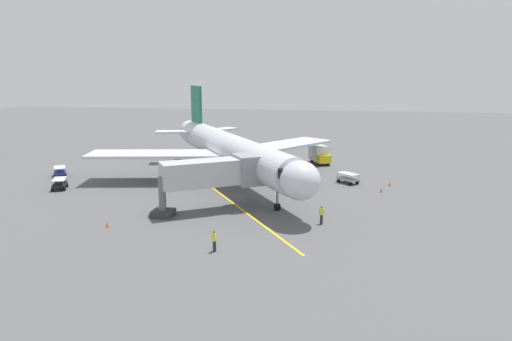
{
  "coord_description": "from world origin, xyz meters",
  "views": [
    {
      "loc": [
        -12.53,
        56.93,
        13.76
      ],
      "look_at": [
        -4.17,
        7.3,
        3.0
      ],
      "focal_mm": 32.9,
      "sensor_mm": 36.0,
      "label": 1
    }
  ],
  "objects_px": {
    "baggage_cart_portside": "(60,172)",
    "baggage_cart_rear_apron": "(60,184)",
    "box_truck_near_nose": "(320,154)",
    "baggage_cart_starboard_side": "(348,178)",
    "safety_cone_nose_right": "(390,184)",
    "airplane": "(230,150)",
    "ground_crew_wing_walker": "(322,215)",
    "ground_crew_marshaller": "(214,241)",
    "safety_cone_nose_left": "(381,190)",
    "safety_cone_wing_port": "(107,225)",
    "jet_bridge": "(218,173)"
  },
  "relations": [
    {
      "from": "baggage_cart_rear_apron",
      "to": "safety_cone_nose_right",
      "type": "height_order",
      "value": "baggage_cart_rear_apron"
    },
    {
      "from": "baggage_cart_rear_apron",
      "to": "airplane",
      "type": "bearing_deg",
      "value": -158.66
    },
    {
      "from": "baggage_cart_portside",
      "to": "baggage_cart_rear_apron",
      "type": "relative_size",
      "value": 1.0
    },
    {
      "from": "box_truck_near_nose",
      "to": "safety_cone_wing_port",
      "type": "xyz_separation_m",
      "value": [
        17.66,
        32.94,
        -1.11
      ]
    },
    {
      "from": "ground_crew_marshaller",
      "to": "box_truck_near_nose",
      "type": "height_order",
      "value": "box_truck_near_nose"
    },
    {
      "from": "airplane",
      "to": "safety_cone_nose_right",
      "type": "distance_m",
      "value": 20.03
    },
    {
      "from": "ground_crew_marshaller",
      "to": "baggage_cart_portside",
      "type": "height_order",
      "value": "ground_crew_marshaller"
    },
    {
      "from": "safety_cone_nose_right",
      "to": "safety_cone_wing_port",
      "type": "height_order",
      "value": "same"
    },
    {
      "from": "jet_bridge",
      "to": "baggage_cart_starboard_side",
      "type": "xyz_separation_m",
      "value": [
        -13.15,
        -13.64,
        -3.11
      ]
    },
    {
      "from": "safety_cone_nose_right",
      "to": "baggage_cart_starboard_side",
      "type": "bearing_deg",
      "value": -6.01
    },
    {
      "from": "airplane",
      "to": "safety_cone_nose_right",
      "type": "xyz_separation_m",
      "value": [
        -19.66,
        -0.71,
        -3.73
      ]
    },
    {
      "from": "box_truck_near_nose",
      "to": "baggage_cart_rear_apron",
      "type": "relative_size",
      "value": 1.7
    },
    {
      "from": "jet_bridge",
      "to": "ground_crew_marshaller",
      "type": "xyz_separation_m",
      "value": [
        -2.42,
        10.96,
        -2.88
      ]
    },
    {
      "from": "ground_crew_wing_walker",
      "to": "baggage_cart_starboard_side",
      "type": "xyz_separation_m",
      "value": [
        -2.76,
        -16.52,
        -0.23
      ]
    },
    {
      "from": "jet_bridge",
      "to": "safety_cone_nose_left",
      "type": "bearing_deg",
      "value": -150.17
    },
    {
      "from": "baggage_cart_starboard_side",
      "to": "safety_cone_nose_left",
      "type": "bearing_deg",
      "value": 132.85
    },
    {
      "from": "baggage_cart_portside",
      "to": "safety_cone_wing_port",
      "type": "bearing_deg",
      "value": 131.1
    },
    {
      "from": "baggage_cart_portside",
      "to": "safety_cone_nose_right",
      "type": "bearing_deg",
      "value": -177.48
    },
    {
      "from": "ground_crew_wing_walker",
      "to": "baggage_cart_rear_apron",
      "type": "height_order",
      "value": "ground_crew_wing_walker"
    },
    {
      "from": "baggage_cart_starboard_side",
      "to": "safety_cone_nose_right",
      "type": "height_order",
      "value": "baggage_cart_starboard_side"
    },
    {
      "from": "box_truck_near_nose",
      "to": "baggage_cart_starboard_side",
      "type": "relative_size",
      "value": 1.75
    },
    {
      "from": "baggage_cart_portside",
      "to": "box_truck_near_nose",
      "type": "bearing_deg",
      "value": -156.44
    },
    {
      "from": "jet_bridge",
      "to": "baggage_cart_portside",
      "type": "xyz_separation_m",
      "value": [
        24.41,
        -11.24,
        -3.11
      ]
    },
    {
      "from": "safety_cone_wing_port",
      "to": "ground_crew_marshaller",
      "type": "bearing_deg",
      "value": 160.2
    },
    {
      "from": "baggage_cart_portside",
      "to": "jet_bridge",
      "type": "bearing_deg",
      "value": 155.28
    },
    {
      "from": "box_truck_near_nose",
      "to": "safety_cone_wing_port",
      "type": "height_order",
      "value": "box_truck_near_nose"
    },
    {
      "from": "baggage_cart_starboard_side",
      "to": "box_truck_near_nose",
      "type": "bearing_deg",
      "value": -72.11
    },
    {
      "from": "ground_crew_wing_walker",
      "to": "ground_crew_marshaller",
      "type": "bearing_deg",
      "value": 45.38
    },
    {
      "from": "safety_cone_wing_port",
      "to": "baggage_cart_starboard_side",
      "type": "bearing_deg",
      "value": -136.26
    },
    {
      "from": "jet_bridge",
      "to": "box_truck_near_nose",
      "type": "distance_m",
      "value": 27.58
    },
    {
      "from": "box_truck_near_nose",
      "to": "baggage_cart_rear_apron",
      "type": "height_order",
      "value": "box_truck_near_nose"
    },
    {
      "from": "baggage_cart_portside",
      "to": "safety_cone_wing_port",
      "type": "distance_m",
      "value": 24.27
    },
    {
      "from": "box_truck_near_nose",
      "to": "airplane",
      "type": "bearing_deg",
      "value": 51.59
    },
    {
      "from": "baggage_cart_portside",
      "to": "baggage_cart_rear_apron",
      "type": "xyz_separation_m",
      "value": [
        -3.86,
        6.28,
        0.0
      ]
    },
    {
      "from": "jet_bridge",
      "to": "safety_cone_nose_right",
      "type": "distance_m",
      "value": 22.67
    },
    {
      "from": "ground_crew_wing_walker",
      "to": "safety_cone_nose_right",
      "type": "xyz_separation_m",
      "value": [
        -7.77,
        -15.99,
        -0.61
      ]
    },
    {
      "from": "ground_crew_marshaller",
      "to": "baggage_cart_portside",
      "type": "distance_m",
      "value": 34.83
    },
    {
      "from": "baggage_cart_portside",
      "to": "safety_cone_nose_left",
      "type": "relative_size",
      "value": 5.35
    },
    {
      "from": "box_truck_near_nose",
      "to": "baggage_cart_portside",
      "type": "distance_m",
      "value": 36.67
    },
    {
      "from": "ground_crew_wing_walker",
      "to": "safety_cone_wing_port",
      "type": "bearing_deg",
      "value": 12.46
    },
    {
      "from": "baggage_cart_starboard_side",
      "to": "airplane",
      "type": "bearing_deg",
      "value": 4.82
    },
    {
      "from": "baggage_cart_rear_apron",
      "to": "box_truck_near_nose",
      "type": "bearing_deg",
      "value": -144.86
    },
    {
      "from": "ground_crew_marshaller",
      "to": "safety_cone_nose_left",
      "type": "relative_size",
      "value": 3.11
    },
    {
      "from": "ground_crew_wing_walker",
      "to": "airplane",
      "type": "bearing_deg",
      "value": -52.11
    },
    {
      "from": "baggage_cart_starboard_side",
      "to": "ground_crew_wing_walker",
      "type": "bearing_deg",
      "value": 80.51
    },
    {
      "from": "baggage_cart_portside",
      "to": "baggage_cart_starboard_side",
      "type": "distance_m",
      "value": 37.64
    },
    {
      "from": "jet_bridge",
      "to": "box_truck_near_nose",
      "type": "height_order",
      "value": "jet_bridge"
    },
    {
      "from": "box_truck_near_nose",
      "to": "baggage_cart_portside",
      "type": "relative_size",
      "value": 1.7
    },
    {
      "from": "safety_cone_nose_left",
      "to": "safety_cone_nose_right",
      "type": "relative_size",
      "value": 1.0
    },
    {
      "from": "baggage_cart_rear_apron",
      "to": "safety_cone_nose_left",
      "type": "bearing_deg",
      "value": -172.84
    }
  ]
}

